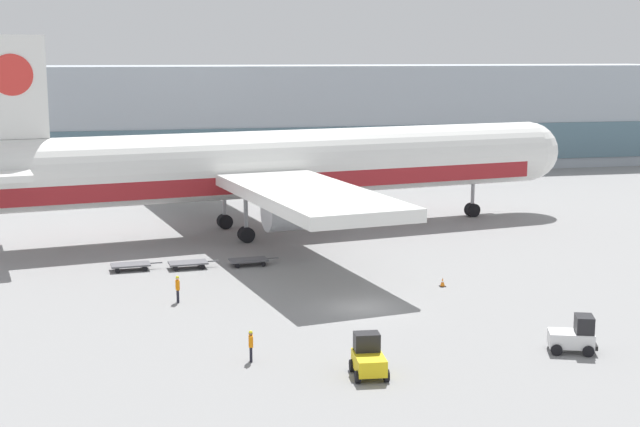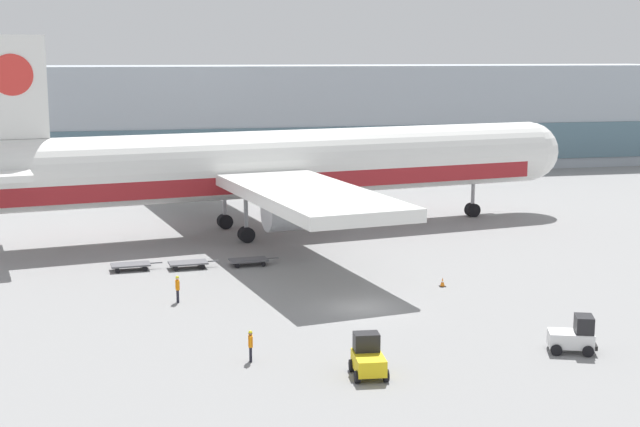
{
  "view_description": "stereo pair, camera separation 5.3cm",
  "coord_description": "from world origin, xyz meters",
  "px_view_note": "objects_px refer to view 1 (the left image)",
  "views": [
    {
      "loc": [
        -14.34,
        -51.51,
        15.53
      ],
      "look_at": [
        -0.24,
        11.17,
        4.0
      ],
      "focal_mm": 50.0,
      "sensor_mm": 36.0,
      "label": 1
    },
    {
      "loc": [
        -14.29,
        -51.53,
        15.53
      ],
      "look_at": [
        -0.24,
        11.17,
        4.0
      ],
      "focal_mm": 50.0,
      "sensor_mm": 36.0,
      "label": 2
    }
  ],
  "objects_px": {
    "airplane_main": "(271,167)",
    "baggage_tug_mid": "(368,358)",
    "baggage_tug_foreground": "(574,336)",
    "ground_crew_near": "(251,344)",
    "ground_crew_far": "(178,287)",
    "traffic_cone_near": "(443,282)",
    "baggage_dolly_third": "(249,260)",
    "baggage_dolly_lead": "(131,265)",
    "baggage_dolly_second": "(188,263)"
  },
  "relations": [
    {
      "from": "baggage_tug_mid",
      "to": "baggage_dolly_third",
      "type": "relative_size",
      "value": 0.69
    },
    {
      "from": "baggage_dolly_third",
      "to": "ground_crew_far",
      "type": "xyz_separation_m",
      "value": [
        -5.82,
        -8.99,
        0.63
      ]
    },
    {
      "from": "baggage_tug_mid",
      "to": "baggage_dolly_second",
      "type": "relative_size",
      "value": 0.69
    },
    {
      "from": "airplane_main",
      "to": "traffic_cone_near",
      "type": "xyz_separation_m",
      "value": [
        8.18,
        -20.97,
        -5.54
      ]
    },
    {
      "from": "airplane_main",
      "to": "ground_crew_far",
      "type": "relative_size",
      "value": 33.22
    },
    {
      "from": "baggage_dolly_lead",
      "to": "ground_crew_near",
      "type": "bearing_deg",
      "value": -79.24
    },
    {
      "from": "traffic_cone_near",
      "to": "baggage_tug_mid",
      "type": "bearing_deg",
      "value": -122.06
    },
    {
      "from": "airplane_main",
      "to": "baggage_tug_mid",
      "type": "xyz_separation_m",
      "value": [
        -1.33,
        -36.14,
        -4.96
      ]
    },
    {
      "from": "baggage_tug_foreground",
      "to": "baggage_tug_mid",
      "type": "relative_size",
      "value": 1.08
    },
    {
      "from": "airplane_main",
      "to": "baggage_dolly_second",
      "type": "height_order",
      "value": "airplane_main"
    },
    {
      "from": "baggage_tug_mid",
      "to": "traffic_cone_near",
      "type": "bearing_deg",
      "value": -26.96
    },
    {
      "from": "baggage_dolly_third",
      "to": "ground_crew_near",
      "type": "height_order",
      "value": "ground_crew_near"
    },
    {
      "from": "baggage_tug_foreground",
      "to": "ground_crew_far",
      "type": "xyz_separation_m",
      "value": [
        -19.82,
        14.2,
        0.14
      ]
    },
    {
      "from": "baggage_dolly_lead",
      "to": "baggage_dolly_third",
      "type": "height_order",
      "value": "same"
    },
    {
      "from": "baggage_tug_mid",
      "to": "ground_crew_far",
      "type": "xyz_separation_m",
      "value": [
        -8.26,
        15.13,
        0.14
      ]
    },
    {
      "from": "baggage_tug_foreground",
      "to": "ground_crew_near",
      "type": "xyz_separation_m",
      "value": [
        -16.89,
        2.25,
        0.09
      ]
    },
    {
      "from": "ground_crew_far",
      "to": "traffic_cone_near",
      "type": "height_order",
      "value": "ground_crew_far"
    },
    {
      "from": "baggage_tug_mid",
      "to": "baggage_dolly_lead",
      "type": "bearing_deg",
      "value": 29.33
    },
    {
      "from": "airplane_main",
      "to": "baggage_dolly_lead",
      "type": "bearing_deg",
      "value": -146.35
    },
    {
      "from": "airplane_main",
      "to": "baggage_tug_mid",
      "type": "height_order",
      "value": "airplane_main"
    },
    {
      "from": "baggage_dolly_third",
      "to": "ground_crew_near",
      "type": "relative_size",
      "value": 2.27
    },
    {
      "from": "airplane_main",
      "to": "baggage_tug_foreground",
      "type": "xyz_separation_m",
      "value": [
        10.23,
        -35.2,
        -4.96
      ]
    },
    {
      "from": "baggage_dolly_lead",
      "to": "baggage_dolly_third",
      "type": "bearing_deg",
      "value": -6.95
    },
    {
      "from": "airplane_main",
      "to": "baggage_dolly_lead",
      "type": "relative_size",
      "value": 15.4
    },
    {
      "from": "airplane_main",
      "to": "baggage_tug_mid",
      "type": "distance_m",
      "value": 36.5
    },
    {
      "from": "baggage_dolly_third",
      "to": "ground_crew_far",
      "type": "height_order",
      "value": "ground_crew_far"
    },
    {
      "from": "baggage_dolly_third",
      "to": "ground_crew_far",
      "type": "relative_size",
      "value": 2.16
    },
    {
      "from": "baggage_dolly_second",
      "to": "ground_crew_near",
      "type": "xyz_separation_m",
      "value": [
        1.57,
        -21.01,
        0.57
      ]
    },
    {
      "from": "baggage_dolly_second",
      "to": "airplane_main",
      "type": "bearing_deg",
      "value": 51.19
    },
    {
      "from": "baggage_tug_foreground",
      "to": "ground_crew_near",
      "type": "bearing_deg",
      "value": -167.53
    },
    {
      "from": "ground_crew_near",
      "to": "traffic_cone_near",
      "type": "distance_m",
      "value": 19.08
    },
    {
      "from": "baggage_dolly_second",
      "to": "baggage_dolly_lead",
      "type": "bearing_deg",
      "value": 171.11
    },
    {
      "from": "baggage_dolly_second",
      "to": "traffic_cone_near",
      "type": "xyz_separation_m",
      "value": [
        16.41,
        -9.03,
        -0.09
      ]
    },
    {
      "from": "baggage_tug_foreground",
      "to": "baggage_dolly_third",
      "type": "bearing_deg",
      "value": 141.19
    },
    {
      "from": "traffic_cone_near",
      "to": "baggage_dolly_lead",
      "type": "bearing_deg",
      "value": 155.5
    },
    {
      "from": "airplane_main",
      "to": "ground_crew_near",
      "type": "distance_m",
      "value": 33.97
    },
    {
      "from": "baggage_dolly_lead",
      "to": "baggage_dolly_second",
      "type": "bearing_deg",
      "value": -8.89
    },
    {
      "from": "baggage_tug_foreground",
      "to": "ground_crew_far",
      "type": "bearing_deg",
      "value": 164.45
    },
    {
      "from": "baggage_tug_mid",
      "to": "ground_crew_far",
      "type": "relative_size",
      "value": 1.48
    },
    {
      "from": "baggage_tug_foreground",
      "to": "baggage_dolly_second",
      "type": "xyz_separation_m",
      "value": [
        -18.46,
        23.26,
        -0.49
      ]
    },
    {
      "from": "baggage_tug_foreground",
      "to": "ground_crew_near",
      "type": "distance_m",
      "value": 17.04
    },
    {
      "from": "baggage_tug_mid",
      "to": "baggage_dolly_third",
      "type": "distance_m",
      "value": 24.26
    },
    {
      "from": "ground_crew_far",
      "to": "baggage_tug_foreground",
      "type": "bearing_deg",
      "value": 48.55
    },
    {
      "from": "baggage_tug_foreground",
      "to": "baggage_dolly_lead",
      "type": "relative_size",
      "value": 0.74
    },
    {
      "from": "baggage_tug_foreground",
      "to": "traffic_cone_near",
      "type": "bearing_deg",
      "value": 118.27
    },
    {
      "from": "traffic_cone_near",
      "to": "ground_crew_far",
      "type": "bearing_deg",
      "value": -179.87
    },
    {
      "from": "baggage_dolly_second",
      "to": "ground_crew_near",
      "type": "bearing_deg",
      "value": -89.93
    },
    {
      "from": "baggage_dolly_third",
      "to": "ground_crew_near",
      "type": "bearing_deg",
      "value": -102.07
    },
    {
      "from": "ground_crew_near",
      "to": "traffic_cone_near",
      "type": "xyz_separation_m",
      "value": [
        14.84,
        11.98,
        -0.66
      ]
    },
    {
      "from": "baggage_tug_foreground",
      "to": "baggage_dolly_third",
      "type": "xyz_separation_m",
      "value": [
        -14.0,
        23.19,
        -0.49
      ]
    }
  ]
}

